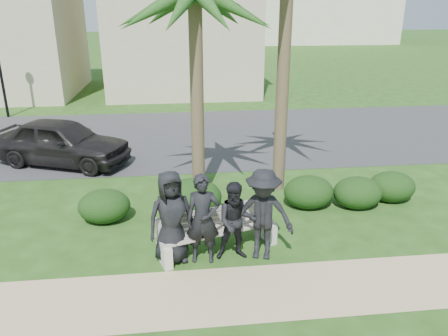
{
  "coord_description": "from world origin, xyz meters",
  "views": [
    {
      "loc": [
        -1.6,
        -8.05,
        4.68
      ],
      "look_at": [
        -0.56,
        1.0,
        1.28
      ],
      "focal_mm": 35.0,
      "sensor_mm": 36.0,
      "label": 1
    }
  ],
  "objects_px": {
    "man_b": "(203,219)",
    "car_a": "(62,142)",
    "park_bench": "(218,233)",
    "man_d": "(263,215)",
    "man_c": "(236,221)",
    "man_a": "(171,217)"
  },
  "relations": [
    {
      "from": "man_a",
      "to": "car_a",
      "type": "distance_m",
      "value": 6.84
    },
    {
      "from": "man_b",
      "to": "car_a",
      "type": "height_order",
      "value": "man_b"
    },
    {
      "from": "man_c",
      "to": "man_d",
      "type": "relative_size",
      "value": 0.86
    },
    {
      "from": "park_bench",
      "to": "man_c",
      "type": "height_order",
      "value": "man_c"
    },
    {
      "from": "car_a",
      "to": "park_bench",
      "type": "bearing_deg",
      "value": -121.46
    },
    {
      "from": "man_d",
      "to": "park_bench",
      "type": "bearing_deg",
      "value": 174.1
    },
    {
      "from": "man_b",
      "to": "car_a",
      "type": "distance_m",
      "value": 7.21
    },
    {
      "from": "park_bench",
      "to": "man_d",
      "type": "xyz_separation_m",
      "value": [
        0.82,
        -0.35,
        0.54
      ]
    },
    {
      "from": "man_c",
      "to": "man_b",
      "type": "bearing_deg",
      "value": -175.92
    },
    {
      "from": "park_bench",
      "to": "man_b",
      "type": "distance_m",
      "value": 0.7
    },
    {
      "from": "park_bench",
      "to": "man_b",
      "type": "relative_size",
      "value": 1.45
    },
    {
      "from": "man_a",
      "to": "man_c",
      "type": "xyz_separation_m",
      "value": [
        1.23,
        -0.05,
        -0.13
      ]
    },
    {
      "from": "park_bench",
      "to": "man_b",
      "type": "bearing_deg",
      "value": -150.86
    },
    {
      "from": "man_a",
      "to": "car_a",
      "type": "height_order",
      "value": "man_a"
    },
    {
      "from": "man_d",
      "to": "car_a",
      "type": "relative_size",
      "value": 0.44
    },
    {
      "from": "man_a",
      "to": "man_c",
      "type": "height_order",
      "value": "man_a"
    },
    {
      "from": "man_b",
      "to": "park_bench",
      "type": "bearing_deg",
      "value": 52.44
    },
    {
      "from": "man_b",
      "to": "car_a",
      "type": "bearing_deg",
      "value": 128.85
    },
    {
      "from": "park_bench",
      "to": "man_b",
      "type": "height_order",
      "value": "man_b"
    },
    {
      "from": "man_a",
      "to": "man_c",
      "type": "relative_size",
      "value": 1.17
    },
    {
      "from": "park_bench",
      "to": "car_a",
      "type": "relative_size",
      "value": 0.61
    },
    {
      "from": "man_a",
      "to": "man_c",
      "type": "distance_m",
      "value": 1.24
    }
  ]
}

